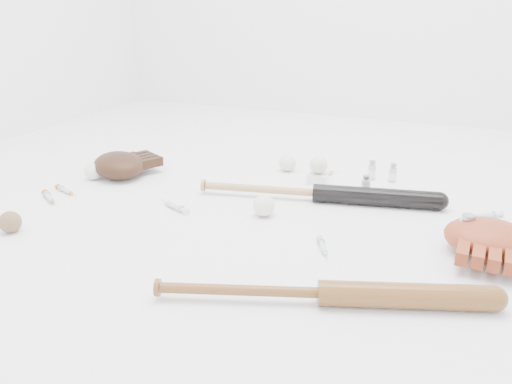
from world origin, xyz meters
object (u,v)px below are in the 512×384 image
at_px(bat_dark, 316,193).
at_px(glove_dark, 119,165).
at_px(pedestal, 318,178).
at_px(bat_wood, 322,293).

bearing_deg(bat_dark, glove_dark, 171.61).
distance_m(bat_dark, pedestal, 0.19).
xyz_separation_m(bat_wood, glove_dark, (-0.97, 0.55, 0.02)).
relative_size(bat_dark, bat_wood, 1.06).
height_order(bat_dark, bat_wood, bat_dark).
relative_size(bat_wood, glove_dark, 3.00).
xyz_separation_m(glove_dark, pedestal, (0.74, 0.23, -0.03)).
bearing_deg(bat_dark, pedestal, 91.83).
bearing_deg(glove_dark, bat_dark, 30.39).
distance_m(bat_dark, bat_wood, 0.63).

